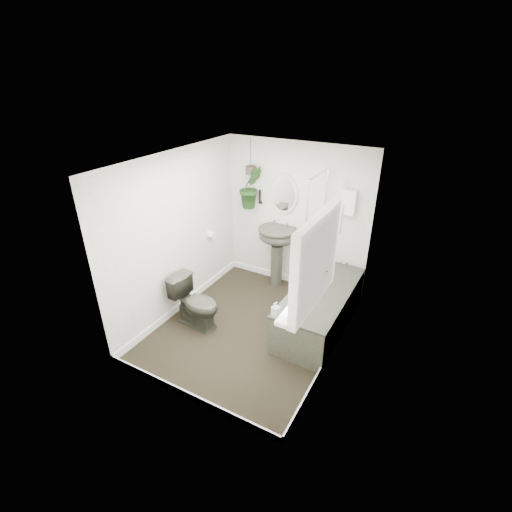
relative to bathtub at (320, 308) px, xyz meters
The scene contains 22 objects.
floor 0.99m from the bathtub, 147.99° to the right, with size 2.30×2.80×0.02m, color black.
ceiling 2.23m from the bathtub, 147.99° to the right, with size 2.30×2.80×0.02m, color white.
wall_back 1.49m from the bathtub, 131.32° to the left, with size 2.30×0.02×2.30m, color white.
wall_front 2.24m from the bathtub, 112.73° to the right, with size 2.30×0.02×2.30m, color white.
wall_left 2.20m from the bathtub, 165.69° to the right, with size 0.02×2.80×2.30m, color white.
wall_right 1.06m from the bathtub, 54.25° to the right, with size 0.02×2.80×2.30m, color white.
skirting 0.97m from the bathtub, 147.99° to the right, with size 2.30×2.80×0.10m, color white.
bathtub is the anchor object (origin of this frame).
bath_screen 1.15m from the bathtub, 123.96° to the left, with size 0.04×0.72×1.40m, color silver, non-canonical shape.
shower_box 1.51m from the bathtub, 90.00° to the left, with size 0.20×0.10×0.35m, color white.
oval_mirror 1.80m from the bathtub, 139.03° to the left, with size 0.46×0.03×0.62m, color beige.
wall_sconce 1.98m from the bathtub, 148.47° to the left, with size 0.04×0.04×0.22m, color black.
toilet_roll_holder 2.01m from the bathtub, behind, with size 0.11×0.11×0.11m, color white.
window_recess 1.84m from the bathtub, 76.41° to the right, with size 0.08×1.00×0.90m, color white.
window_sill 1.54m from the bathtub, 79.61° to the right, with size 0.18×1.00×0.04m, color white.
window_blinds 1.83m from the bathtub, 78.46° to the right, with size 0.01×0.86×0.76m, color white.
toilet 1.69m from the bathtub, 152.47° to the right, with size 0.40×0.70×0.71m, color #313429.
pedestal_sink 1.24m from the bathtub, 145.25° to the left, with size 0.59×0.51×1.01m, color #313429, non-canonical shape.
sill_plant 1.47m from the bathtub, 75.36° to the right, with size 0.24×0.21×0.27m, color black.
hanging_plant 2.11m from the bathtub, 153.43° to the left, with size 0.36×0.29×0.65m, color black.
soap_bottle 0.92m from the bathtub, 110.16° to the right, with size 0.08×0.08×0.18m, color black.
hanging_pot 2.28m from the bathtub, 153.43° to the left, with size 0.16×0.16×0.12m, color #3A2E25.
Camera 1 is at (2.05, -3.54, 3.23)m, focal length 26.00 mm.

